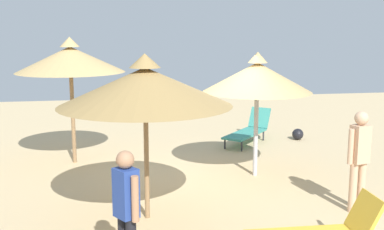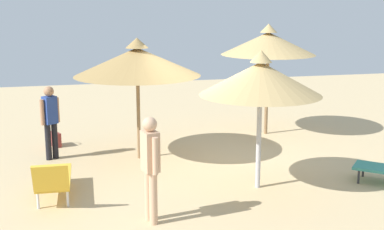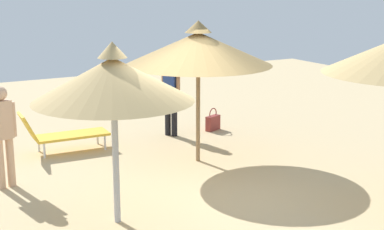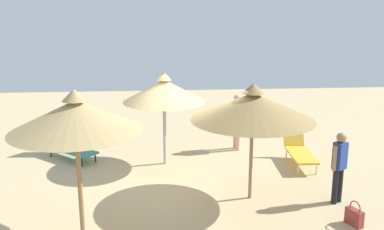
% 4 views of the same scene
% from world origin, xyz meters
% --- Properties ---
extents(ground, '(24.00, 24.00, 0.10)m').
position_xyz_m(ground, '(0.00, 0.00, -0.05)').
color(ground, tan).
extents(parasol_umbrella_front, '(2.22, 2.22, 2.57)m').
position_xyz_m(parasol_umbrella_front, '(1.29, 0.51, 2.06)').
color(parasol_umbrella_front, '#B2B2B7').
rests_on(parasol_umbrella_front, ground).
extents(parasol_umbrella_edge, '(2.40, 2.40, 2.85)m').
position_xyz_m(parasol_umbrella_edge, '(-2.50, 2.16, 2.35)').
color(parasol_umbrella_edge, olive).
rests_on(parasol_umbrella_edge, ground).
extents(parasol_umbrella_near_left, '(2.72, 2.72, 2.65)m').
position_xyz_m(parasol_umbrella_near_left, '(-1.11, -1.37, 2.14)').
color(parasol_umbrella_near_left, olive).
rests_on(parasol_umbrella_near_left, ground).
extents(lounge_chair_center, '(1.74, 0.64, 0.87)m').
position_xyz_m(lounge_chair_center, '(1.01, -3.18, 0.39)').
color(lounge_chair_center, gold).
rests_on(lounge_chair_center, ground).
extents(person_standing_near_right, '(0.46, 0.28, 1.70)m').
position_xyz_m(person_standing_near_right, '(2.37, -1.68, 0.98)').
color(person_standing_near_right, tan).
rests_on(person_standing_near_right, ground).
extents(person_standing_far_right, '(0.33, 0.40, 1.62)m').
position_xyz_m(person_standing_far_right, '(-1.50, -3.25, 0.92)').
color(person_standing_far_right, black).
rests_on(person_standing_far_right, ground).
extents(handbag, '(0.41, 0.28, 0.52)m').
position_xyz_m(handbag, '(-2.55, -3.18, 0.19)').
color(handbag, maroon).
rests_on(handbag, ground).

